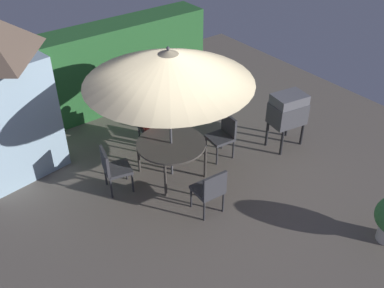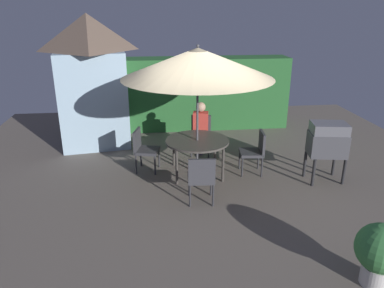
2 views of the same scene
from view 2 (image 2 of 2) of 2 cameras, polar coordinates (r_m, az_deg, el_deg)
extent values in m
plane|color=#6B6056|center=(7.47, 2.39, -5.54)|extent=(11.00, 11.00, 0.00)
cube|color=#28602D|center=(10.43, -0.45, 7.83)|extent=(5.53, 0.84, 1.97)
cube|color=#9EBCD1|center=(9.52, -15.00, 6.91)|extent=(1.79, 1.81, 2.30)
pyramid|color=brown|center=(9.30, -15.91, 16.36)|extent=(1.90, 1.92, 0.84)
cube|color=gray|center=(10.37, -14.91, 6.55)|extent=(0.66, 0.12, 1.79)
cylinder|color=#47423D|center=(7.48, 0.81, 0.49)|extent=(1.30, 1.30, 0.04)
cylinder|color=#3C3834|center=(7.16, -2.37, -3.66)|extent=(0.05, 0.05, 0.70)
cylinder|color=#3C3834|center=(7.27, 4.82, -3.32)|extent=(0.05, 0.05, 0.70)
cylinder|color=#3C3834|center=(8.00, -2.85, -1.00)|extent=(0.05, 0.05, 0.70)
cylinder|color=#3C3834|center=(8.10, 3.60, -0.74)|extent=(0.05, 0.05, 0.70)
cylinder|color=#4C4C51|center=(7.31, 0.84, 4.67)|extent=(0.04, 0.04, 2.57)
cone|color=beige|center=(7.10, 0.88, 12.43)|extent=(2.93, 2.93, 0.57)
sphere|color=#4C4C51|center=(7.06, 0.89, 14.98)|extent=(0.06, 0.06, 0.06)
cube|color=#47474C|center=(7.61, 20.21, -0.01)|extent=(0.77, 0.61, 0.45)
cube|color=slate|center=(7.51, 20.51, 2.32)|extent=(0.73, 0.58, 0.20)
cylinder|color=#262628|center=(7.48, 18.30, -4.25)|extent=(0.06, 0.06, 0.55)
cylinder|color=#262628|center=(7.76, 22.48, -3.92)|extent=(0.06, 0.06, 0.55)
cylinder|color=#262628|center=(7.83, 17.07, -2.99)|extent=(0.06, 0.06, 0.55)
cylinder|color=#262628|center=(8.09, 21.12, -2.72)|extent=(0.06, 0.06, 0.55)
cube|color=#38383D|center=(8.56, 1.32, 1.21)|extent=(0.54, 0.54, 0.06)
cube|color=#38383D|center=(8.68, 1.43, 3.07)|extent=(0.46, 0.14, 0.45)
cylinder|color=#2C2C30|center=(8.81, 2.70, 0.22)|extent=(0.04, 0.04, 0.45)
cylinder|color=#2C2C30|center=(8.83, 0.10, 0.30)|extent=(0.04, 0.04, 0.45)
cylinder|color=#2C2C30|center=(8.44, 2.58, -0.72)|extent=(0.04, 0.04, 0.45)
cylinder|color=#2C2C30|center=(8.46, -0.13, -0.63)|extent=(0.04, 0.04, 0.45)
cube|color=#38383D|center=(7.75, -6.93, -1.03)|extent=(0.55, 0.55, 0.06)
cube|color=#38383D|center=(7.73, -8.51, 0.60)|extent=(0.16, 0.46, 0.45)
cylinder|color=#2C2C30|center=(8.06, -7.91, -1.93)|extent=(0.04, 0.04, 0.45)
cylinder|color=#2C2C30|center=(7.71, -8.66, -3.06)|extent=(0.04, 0.04, 0.45)
cylinder|color=#2C2C30|center=(7.97, -5.13, -2.08)|extent=(0.04, 0.04, 0.45)
cylinder|color=#2C2C30|center=(7.62, -5.75, -3.22)|extent=(0.04, 0.04, 0.45)
cube|color=#38383D|center=(6.49, 1.39, -5.30)|extent=(0.49, 0.49, 0.06)
cube|color=#38383D|center=(6.21, 1.53, -4.28)|extent=(0.46, 0.08, 0.45)
cylinder|color=#2C2C30|center=(6.41, -0.31, -7.92)|extent=(0.04, 0.04, 0.45)
cylinder|color=#2C2C30|center=(6.44, 3.28, -7.84)|extent=(0.04, 0.04, 0.45)
cylinder|color=#2C2C30|center=(6.76, -0.44, -6.31)|extent=(0.04, 0.04, 0.45)
cylinder|color=#2C2C30|center=(6.79, 2.96, -6.24)|extent=(0.04, 0.04, 0.45)
cube|color=#38383D|center=(7.69, 9.14, -1.34)|extent=(0.50, 0.50, 0.06)
cube|color=#38383D|center=(7.64, 10.78, 0.23)|extent=(0.10, 0.46, 0.45)
cylinder|color=#2C2C30|center=(7.63, 10.77, -3.46)|extent=(0.04, 0.04, 0.45)
cylinder|color=#2C2C30|center=(7.99, 10.23, -2.30)|extent=(0.04, 0.04, 0.45)
cylinder|color=#2C2C30|center=(7.56, 7.79, -3.50)|extent=(0.04, 0.04, 0.45)
cylinder|color=#2C2C30|center=(7.92, 7.39, -2.33)|extent=(0.04, 0.04, 0.45)
cylinder|color=silver|center=(5.39, 26.52, -17.66)|extent=(0.36, 0.36, 0.27)
sphere|color=#3D8442|center=(5.17, 27.23, -14.15)|extent=(0.62, 0.62, 0.62)
cube|color=#CC3D33|center=(8.46, 1.34, 3.16)|extent=(0.38, 0.30, 0.55)
sphere|color=tan|center=(8.35, 1.36, 5.75)|extent=(0.22, 0.22, 0.22)
cylinder|color=#383347|center=(8.63, 1.31, -0.10)|extent=(0.10, 0.10, 0.48)
camera|label=1|loc=(3.81, -84.18, 37.85)|focal=40.91mm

